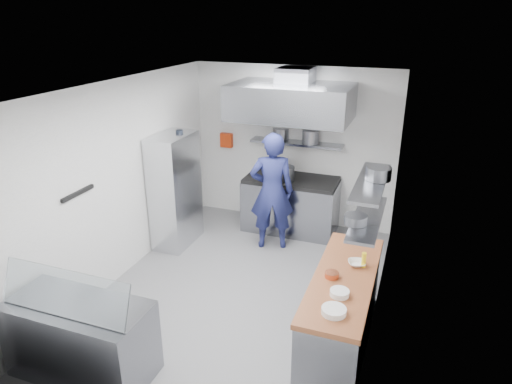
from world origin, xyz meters
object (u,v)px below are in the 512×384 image
at_px(wire_rack, 175,191).
at_px(display_case, 82,339).
at_px(chef, 272,192).
at_px(gas_range, 291,206).

distance_m(wire_rack, display_case, 3.07).
bearing_deg(wire_rack, chef, 15.11).
bearing_deg(wire_rack, gas_range, 34.49).
height_order(chef, wire_rack, chef).
height_order(gas_range, chef, chef).
relative_size(chef, display_case, 1.28).
bearing_deg(gas_range, chef, -99.62).
xyz_separation_m(chef, display_case, (-0.98, -3.39, -0.54)).
xyz_separation_m(gas_range, wire_rack, (-1.63, -1.12, 0.48)).
relative_size(chef, wire_rack, 1.04).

